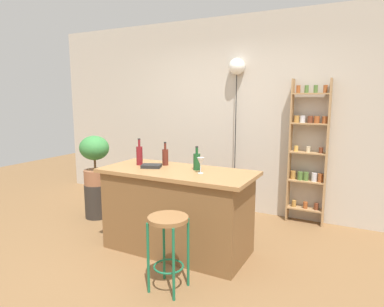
% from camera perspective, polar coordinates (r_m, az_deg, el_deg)
% --- Properties ---
extents(ground, '(12.00, 12.00, 0.00)m').
position_cam_1_polar(ground, '(3.67, -4.90, -17.57)').
color(ground, brown).
extents(back_wall, '(6.40, 0.10, 2.80)m').
position_cam_1_polar(back_wall, '(5.03, 6.94, 6.38)').
color(back_wall, '#BCB2A3').
rests_on(back_wall, ground).
extents(kitchen_counter, '(1.67, 0.74, 0.90)m').
position_cam_1_polar(kitchen_counter, '(3.73, -2.49, -9.52)').
color(kitchen_counter, brown).
rests_on(kitchen_counter, ground).
extents(bar_stool, '(0.35, 0.35, 0.67)m').
position_cam_1_polar(bar_stool, '(2.99, -4.03, -13.61)').
color(bar_stool, '#196642').
rests_on(bar_stool, ground).
extents(spice_shelf, '(0.48, 0.15, 1.90)m').
position_cam_1_polar(spice_shelf, '(4.65, 18.99, 0.29)').
color(spice_shelf, '#A87F51').
rests_on(spice_shelf, ground).
extents(plant_stool, '(0.33, 0.33, 0.47)m').
position_cam_1_polar(plant_stool, '(4.96, -15.77, -7.66)').
color(plant_stool, '#2D2823').
rests_on(plant_stool, ground).
extents(potted_plant, '(0.42, 0.38, 0.68)m').
position_cam_1_polar(potted_plant, '(4.81, -16.11, -0.43)').
color(potted_plant, '#935B3D').
rests_on(potted_plant, plant_stool).
extents(bottle_soda_blue, '(0.07, 0.07, 0.31)m').
position_cam_1_polar(bottle_soda_blue, '(3.91, -8.86, -0.24)').
color(bottle_soda_blue, maroon).
rests_on(bottle_soda_blue, kitchen_counter).
extents(bottle_wine_red, '(0.07, 0.07, 0.26)m').
position_cam_1_polar(bottle_wine_red, '(3.59, 0.81, -1.29)').
color(bottle_wine_red, '#194C23').
rests_on(bottle_wine_red, kitchen_counter).
extents(bottle_sauce_amber, '(0.07, 0.07, 0.27)m').
position_cam_1_polar(bottle_sauce_amber, '(3.86, -4.53, -0.51)').
color(bottle_sauce_amber, '#5B2319').
rests_on(bottle_sauce_amber, kitchen_counter).
extents(wine_glass_left, '(0.07, 0.07, 0.16)m').
position_cam_1_polar(wine_glass_left, '(3.43, 1.46, -1.45)').
color(wine_glass_left, silver).
rests_on(wine_glass_left, kitchen_counter).
extents(wine_glass_center, '(0.07, 0.07, 0.16)m').
position_cam_1_polar(wine_glass_center, '(4.06, -8.73, 0.17)').
color(wine_glass_center, silver).
rests_on(wine_glass_center, kitchen_counter).
extents(cookbook, '(0.25, 0.22, 0.03)m').
position_cam_1_polar(cookbook, '(3.75, -6.87, -2.11)').
color(cookbook, black).
rests_on(cookbook, kitchen_counter).
extents(pendant_globe_light, '(0.23, 0.23, 2.21)m').
position_cam_1_polar(pendant_globe_light, '(4.90, 7.57, 14.07)').
color(pendant_globe_light, black).
rests_on(pendant_globe_light, ground).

